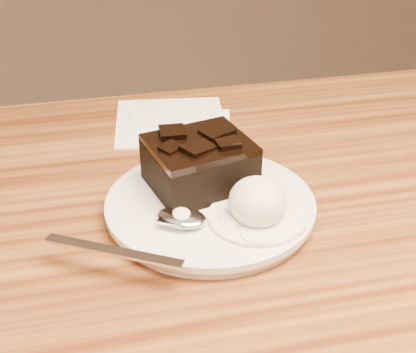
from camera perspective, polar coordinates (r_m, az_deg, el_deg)
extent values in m
cylinder|color=silver|center=(0.61, 0.21, -2.98)|extent=(0.21, 0.21, 0.02)
cube|color=black|center=(0.62, -0.82, 0.96)|extent=(0.12, 0.11, 0.05)
ellipsoid|color=beige|center=(0.57, 4.73, -2.41)|extent=(0.06, 0.06, 0.05)
cylinder|color=silver|center=(0.58, 4.65, -3.86)|extent=(0.10, 0.10, 0.00)
cube|color=white|center=(0.80, -3.58, 5.31)|extent=(0.16, 0.16, 0.01)
cube|color=black|center=(0.61, 0.83, -1.67)|extent=(0.01, 0.01, 0.00)
cube|color=black|center=(0.62, 4.22, -1.51)|extent=(0.01, 0.01, 0.00)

